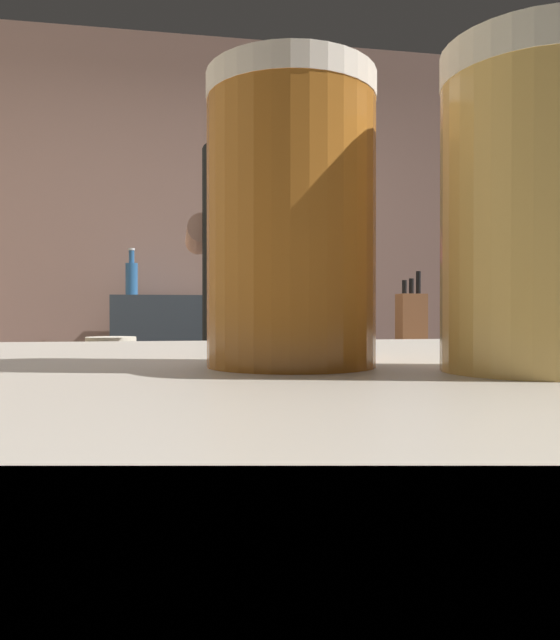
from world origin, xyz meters
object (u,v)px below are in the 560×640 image
(knife_block, at_px, (411,319))
(chefs_knife, at_px, (328,348))
(bartender, at_px, (265,336))
(mixing_bowl, at_px, (111,344))
(bottle_soy, at_px, (225,285))
(pint_glass_near, at_px, (291,222))
(pint_glass_far, at_px, (535,211))
(bottle_olive_oil, at_px, (132,278))

(knife_block, bearing_deg, chefs_knife, -159.59)
(bartender, distance_m, mixing_bowl, 0.66)
(mixing_bowl, xyz_separation_m, bottle_soy, (0.48, 1.27, 0.27))
(pint_glass_near, bearing_deg, pint_glass_far, -25.13)
(mixing_bowl, height_order, bottle_soy, bottle_soy)
(bartender, xyz_separation_m, chefs_knife, (0.28, 0.40, -0.06))
(mixing_bowl, relative_size, pint_glass_near, 1.17)
(bartender, distance_m, chefs_knife, 0.50)
(pint_glass_near, height_order, bottle_soy, bottle_soy)
(chefs_knife, distance_m, bottle_olive_oil, 1.61)
(pint_glass_near, height_order, bottle_olive_oil, bottle_olive_oil)
(knife_block, height_order, bottle_olive_oil, bottle_olive_oil)
(mixing_bowl, bearing_deg, pint_glass_near, -80.96)
(bartender, bearing_deg, bottle_olive_oil, 15.07)
(pint_glass_near, bearing_deg, mixing_bowl, 99.04)
(mixing_bowl, height_order, pint_glass_near, pint_glass_near)
(chefs_knife, xyz_separation_m, pint_glass_far, (-0.36, -1.75, 0.16))
(knife_block, relative_size, pint_glass_near, 2.01)
(knife_block, bearing_deg, bottle_olive_oil, 132.20)
(pint_glass_near, bearing_deg, chefs_knife, 74.94)
(bottle_olive_oil, bearing_deg, bartender, -74.65)
(chefs_knife, relative_size, pint_glass_far, 1.68)
(chefs_knife, height_order, bottle_olive_oil, bottle_olive_oil)
(bartender, height_order, mixing_bowl, bartender)
(mixing_bowl, bearing_deg, pint_glass_far, -78.09)
(mixing_bowl, bearing_deg, bottle_olive_oil, 91.43)
(mixing_bowl, bearing_deg, knife_block, 3.72)
(bartender, bearing_deg, chefs_knife, -34.94)
(bartender, xyz_separation_m, mixing_bowl, (-0.46, 0.47, -0.04))
(bartender, distance_m, pint_glass_far, 1.35)
(bottle_olive_oil, bearing_deg, chefs_knife, -60.85)
(pint_glass_far, distance_m, bottle_olive_oil, 3.16)
(knife_block, bearing_deg, bartender, -139.92)
(bartender, relative_size, knife_block, 5.98)
(bartender, height_order, bottle_olive_oil, bartender)
(mixing_bowl, relative_size, chefs_knife, 0.69)
(bartender, height_order, bottle_soy, bartender)
(mixing_bowl, height_order, pint_glass_far, pint_glass_far)
(knife_block, relative_size, bottle_olive_oil, 1.07)
(pint_glass_far, bearing_deg, knife_block, 69.15)
(mixing_bowl, distance_m, bottle_olive_oil, 1.35)
(knife_block, distance_m, chefs_knife, 0.40)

